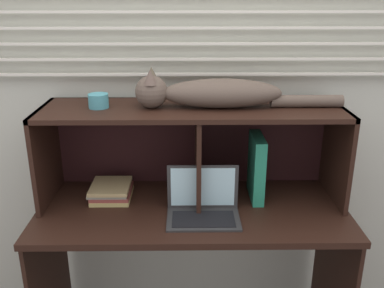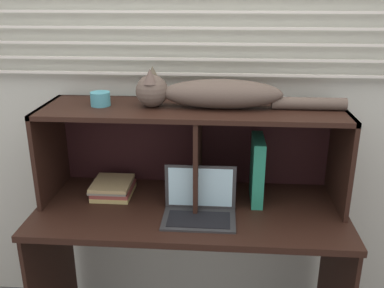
{
  "view_description": "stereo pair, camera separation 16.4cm",
  "coord_description": "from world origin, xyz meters",
  "px_view_note": "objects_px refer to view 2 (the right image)",
  "views": [
    {
      "loc": [
        -0.02,
        -1.58,
        1.74
      ],
      "look_at": [
        0.0,
        0.3,
        1.06
      ],
      "focal_mm": 40.12,
      "sensor_mm": 36.0,
      "label": 1
    },
    {
      "loc": [
        0.14,
        -1.57,
        1.74
      ],
      "look_at": [
        0.0,
        0.3,
        1.06
      ],
      "focal_mm": 40.12,
      "sensor_mm": 36.0,
      "label": 2
    }
  ],
  "objects_px": {
    "cat": "(211,93)",
    "laptop": "(199,206)",
    "binder_upright": "(257,170)",
    "small_basket": "(100,99)",
    "book_stack": "(113,188)"
  },
  "relations": [
    {
      "from": "cat",
      "to": "laptop",
      "type": "height_order",
      "value": "cat"
    },
    {
      "from": "cat",
      "to": "binder_upright",
      "type": "xyz_separation_m",
      "value": [
        0.22,
        0.0,
        -0.36
      ]
    },
    {
      "from": "small_basket",
      "to": "laptop",
      "type": "bearing_deg",
      "value": -21.52
    },
    {
      "from": "laptop",
      "to": "small_basket",
      "type": "xyz_separation_m",
      "value": [
        -0.47,
        0.18,
        0.44
      ]
    },
    {
      "from": "cat",
      "to": "small_basket",
      "type": "xyz_separation_m",
      "value": [
        -0.51,
        0.0,
        -0.04
      ]
    },
    {
      "from": "cat",
      "to": "book_stack",
      "type": "bearing_deg",
      "value": 179.51
    },
    {
      "from": "laptop",
      "to": "book_stack",
      "type": "height_order",
      "value": "laptop"
    },
    {
      "from": "book_stack",
      "to": "laptop",
      "type": "bearing_deg",
      "value": -23.21
    },
    {
      "from": "binder_upright",
      "to": "book_stack",
      "type": "xyz_separation_m",
      "value": [
        -0.7,
        0.0,
        -0.12
      ]
    },
    {
      "from": "binder_upright",
      "to": "laptop",
      "type": "bearing_deg",
      "value": -144.74
    },
    {
      "from": "laptop",
      "to": "binder_upright",
      "type": "bearing_deg",
      "value": 35.26
    },
    {
      "from": "cat",
      "to": "binder_upright",
      "type": "distance_m",
      "value": 0.43
    },
    {
      "from": "laptop",
      "to": "binder_upright",
      "type": "relative_size",
      "value": 1.02
    },
    {
      "from": "cat",
      "to": "binder_upright",
      "type": "height_order",
      "value": "cat"
    },
    {
      "from": "small_basket",
      "to": "cat",
      "type": "bearing_deg",
      "value": 0.0
    }
  ]
}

